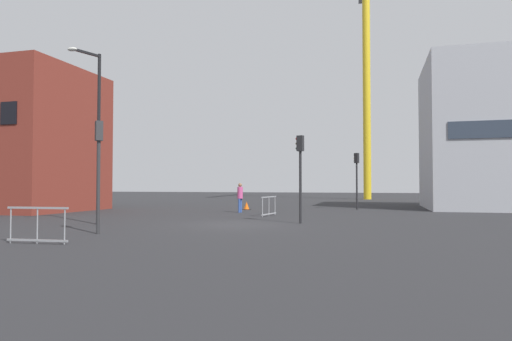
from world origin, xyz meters
TOP-DOWN VIEW (x-y plane):
  - ground at (0.00, 0.00)m, footprint 160.00×160.00m
  - brick_building at (-16.70, 6.11)m, footprint 8.18×7.87m
  - office_block at (15.12, 16.61)m, footprint 11.52×9.39m
  - construction_crane at (4.90, 35.50)m, footprint 2.45×20.75m
  - streetlamp_tall at (-5.98, -1.53)m, footprint 0.73×1.44m
  - traffic_light_median at (4.55, 13.51)m, footprint 0.39×0.35m
  - traffic_light_verge at (2.57, 1.38)m, footprint 0.39×0.30m
  - traffic_light_near at (-3.63, -4.67)m, footprint 0.37×0.37m
  - pedestrian_walking at (-2.34, 8.15)m, footprint 0.34×0.34m
  - safety_barrier_front at (0.08, 5.76)m, footprint 0.36×2.09m
  - safety_barrier_left_run at (-3.76, -7.42)m, footprint 2.00×0.18m
  - traffic_cone_by_barrier at (-2.85, 11.32)m, footprint 0.54×0.54m

SIDE VIEW (x-z plane):
  - ground at x=0.00m, z-range 0.00..0.00m
  - traffic_cone_by_barrier at x=-2.85m, z-range -0.02..0.53m
  - safety_barrier_left_run at x=-3.76m, z-range 0.02..1.10m
  - safety_barrier_front at x=0.08m, z-range 0.02..1.10m
  - pedestrian_walking at x=-2.34m, z-range 0.16..1.99m
  - traffic_light_verge at x=2.57m, z-range 0.68..4.62m
  - traffic_light_median at x=4.55m, z-range 0.68..4.63m
  - traffic_light_near at x=-3.63m, z-range 0.68..4.68m
  - streetlamp_tall at x=-5.98m, z-range 0.62..8.13m
  - brick_building at x=-16.70m, z-range 0.00..9.31m
  - office_block at x=15.12m, z-range 0.00..10.61m
  - construction_crane at x=4.90m, z-range 4.47..32.06m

